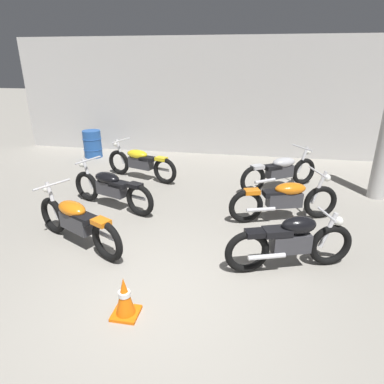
# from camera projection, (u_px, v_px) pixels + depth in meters

# --- Properties ---
(ground_plane) EXTENTS (60.00, 60.00, 0.00)m
(ground_plane) POSITION_uv_depth(u_px,v_px,m) (160.00, 294.00, 4.52)
(ground_plane) COLOR gray
(back_wall) EXTENTS (13.44, 0.24, 3.60)m
(back_wall) POSITION_uv_depth(u_px,v_px,m) (221.00, 98.00, 10.59)
(back_wall) COLOR #BCBAB7
(back_wall) RESTS_ON ground
(motorcycle_left_row_0) EXTENTS (1.98, 1.14, 0.97)m
(motorcycle_left_row_0) POSITION_uv_depth(u_px,v_px,m) (77.00, 221.00, 5.55)
(motorcycle_left_row_0) COLOR black
(motorcycle_left_row_0) RESTS_ON ground
(motorcycle_left_row_1) EXTENTS (2.06, 0.99, 0.97)m
(motorcycle_left_row_1) POSITION_uv_depth(u_px,v_px,m) (111.00, 188.00, 6.98)
(motorcycle_left_row_1) COLOR black
(motorcycle_left_row_1) RESTS_ON ground
(motorcycle_left_row_2) EXTENTS (2.08, 0.94, 0.97)m
(motorcycle_left_row_2) POSITION_uv_depth(u_px,v_px,m) (140.00, 162.00, 8.71)
(motorcycle_left_row_2) COLOR black
(motorcycle_left_row_2) RESTS_ON ground
(motorcycle_right_row_0) EXTENTS (1.90, 0.78, 0.88)m
(motorcycle_right_row_0) POSITION_uv_depth(u_px,v_px,m) (291.00, 241.00, 4.92)
(motorcycle_right_row_0) COLOR black
(motorcycle_right_row_0) RESTS_ON ground
(motorcycle_right_row_1) EXTENTS (2.10, 0.92, 0.97)m
(motorcycle_right_row_1) POSITION_uv_depth(u_px,v_px,m) (285.00, 199.00, 6.43)
(motorcycle_right_row_1) COLOR black
(motorcycle_right_row_1) RESTS_ON ground
(motorcycle_right_row_2) EXTENTS (1.85, 1.33, 0.97)m
(motorcycle_right_row_2) POSITION_uv_depth(u_px,v_px,m) (280.00, 171.00, 8.03)
(motorcycle_right_row_2) COLOR black
(motorcycle_right_row_2) RESTS_ON ground
(oil_drum) EXTENTS (0.59, 0.59, 0.85)m
(oil_drum) POSITION_uv_depth(u_px,v_px,m) (92.00, 144.00, 10.69)
(oil_drum) COLOR #23519E
(oil_drum) RESTS_ON ground
(traffic_cone) EXTENTS (0.32, 0.32, 0.54)m
(traffic_cone) POSITION_uv_depth(u_px,v_px,m) (125.00, 298.00, 4.06)
(traffic_cone) COLOR orange
(traffic_cone) RESTS_ON ground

